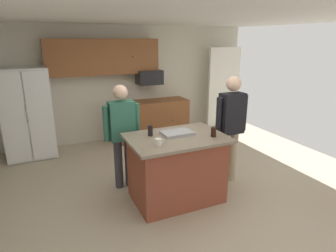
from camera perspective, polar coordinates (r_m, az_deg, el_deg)
floor at (r=4.68m, az=0.53°, el=-12.41°), size 7.04×7.04×0.00m
ceiling at (r=4.09m, az=0.63°, el=21.26°), size 7.04×7.04×0.00m
back_wall at (r=6.79m, az=-9.43°, el=8.34°), size 6.40×0.10×2.60m
french_door_window_panel at (r=7.56m, az=11.04°, el=7.59°), size 0.90×0.06×2.00m
cabinet_run_upper at (r=6.45m, az=-12.75°, el=13.30°), size 2.40×0.38×0.75m
cabinet_run_lower at (r=6.85m, az=-3.54°, el=1.33°), size 1.80×0.63×0.90m
refrigerator at (r=6.25m, az=-26.18°, el=2.24°), size 0.91×0.76×1.78m
microwave_over_range at (r=6.67m, az=-3.76°, el=9.68°), size 0.56×0.40×0.32m
kitchen_island at (r=4.21m, az=1.69°, el=-8.36°), size 1.38×0.98×0.98m
person_guest_right at (r=4.45m, az=-9.13°, el=-0.84°), size 0.57×0.22×1.65m
person_elder_center at (r=4.64m, az=12.48°, el=0.65°), size 0.57×0.23×1.76m
glass_short_whisky at (r=4.06m, az=9.07°, el=-1.21°), size 0.08×0.08×0.13m
glass_dark_ale at (r=4.05m, az=-3.55°, el=-0.94°), size 0.07×0.07×0.15m
mug_ceramic_white at (r=3.68m, az=-1.92°, el=-3.23°), size 0.13×0.08×0.10m
serving_tray at (r=4.12m, az=1.83°, el=-1.40°), size 0.44×0.30×0.04m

